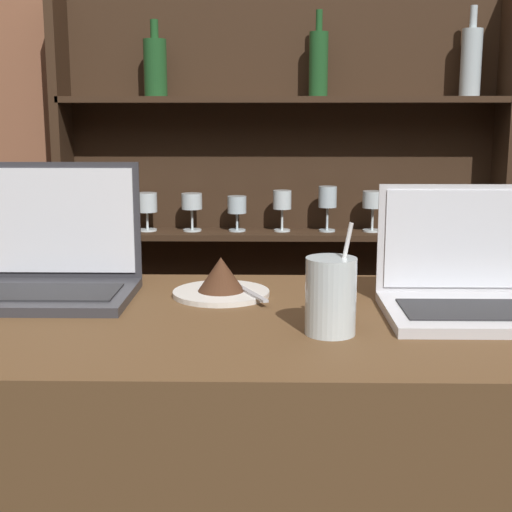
{
  "coord_description": "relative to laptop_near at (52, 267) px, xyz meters",
  "views": [
    {
      "loc": [
        0.08,
        -0.89,
        1.36
      ],
      "look_at": [
        0.05,
        0.36,
        1.12
      ],
      "focal_mm": 50.0,
      "sensor_mm": 36.0,
      "label": 1
    }
  ],
  "objects": [
    {
      "name": "water_glass",
      "position": [
        0.52,
        -0.25,
        0.01
      ],
      "size": [
        0.08,
        0.08,
        0.18
      ],
      "color": "silver",
      "rests_on": "bar_counter"
    },
    {
      "name": "cake_plate",
      "position": [
        0.33,
        -0.0,
        -0.03
      ],
      "size": [
        0.19,
        0.19,
        0.08
      ],
      "color": "silver",
      "rests_on": "bar_counter"
    },
    {
      "name": "laptop_far",
      "position": [
        0.8,
        -0.11,
        -0.01
      ],
      "size": [
        0.35,
        0.24,
        0.22
      ],
      "color": "silver",
      "rests_on": "bar_counter"
    },
    {
      "name": "back_wall",
      "position": [
        0.34,
        1.14,
        0.27
      ],
      "size": [
        7.0,
        0.06,
        2.7
      ],
      "color": "brown",
      "rests_on": "ground_plane"
    },
    {
      "name": "laptop_near",
      "position": [
        0.0,
        0.0,
        0.0
      ],
      "size": [
        0.32,
        0.24,
        0.26
      ],
      "color": "#333338",
      "rests_on": "bar_counter"
    },
    {
      "name": "back_shelf",
      "position": [
        0.47,
        1.06,
        -0.15
      ],
      "size": [
        1.48,
        0.18,
        1.77
      ],
      "color": "#332114",
      "rests_on": "ground_plane"
    }
  ]
}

